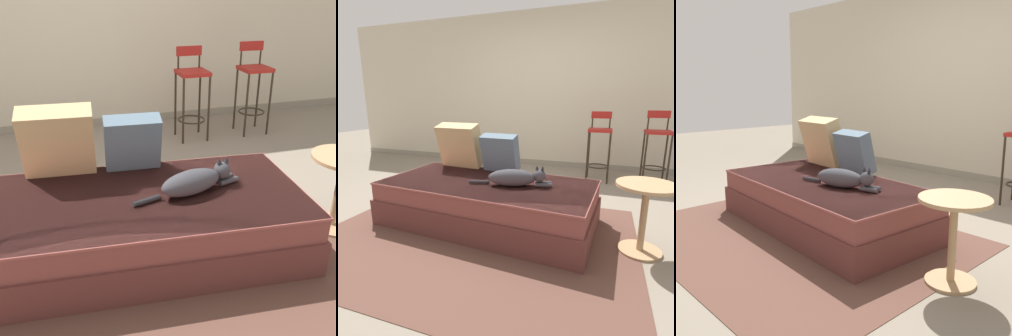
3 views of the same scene
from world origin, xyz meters
TOP-DOWN VIEW (x-y plane):
  - ground_plane at (0.00, 0.00)m, footprint 16.00×16.00m
  - wall_back_panel at (0.00, 2.25)m, footprint 8.00×0.10m
  - wall_baseboard_trim at (0.00, 2.20)m, footprint 8.00×0.02m
  - area_rug at (0.00, -0.70)m, footprint 2.67×2.08m
  - couch at (0.00, -0.40)m, footprint 2.04×1.13m
  - throw_pillow_corner at (-0.51, 0.03)m, footprint 0.49×0.33m
  - throw_pillow_middle at (-0.02, -0.01)m, footprint 0.40×0.26m
  - cat at (0.29, -0.44)m, footprint 0.74×0.28m
  - side_table at (1.33, -0.50)m, footprint 0.44×0.44m

SIDE VIEW (x-z plane):
  - ground_plane at x=0.00m, z-range 0.00..0.00m
  - area_rug at x=0.00m, z-range 0.00..0.01m
  - wall_baseboard_trim at x=0.00m, z-range 0.00..0.09m
  - couch at x=0.00m, z-range 0.00..0.41m
  - side_table at x=1.33m, z-range 0.08..0.64m
  - cat at x=0.29m, z-range 0.39..0.58m
  - throw_pillow_middle at x=-0.02m, z-range 0.41..0.81m
  - throw_pillow_corner at x=-0.51m, z-range 0.41..0.91m
  - wall_back_panel at x=0.00m, z-range 0.00..2.60m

